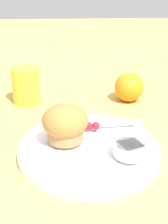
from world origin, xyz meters
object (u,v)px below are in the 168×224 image
object	(u,v)px
butter_knife	(96,125)
juice_glass	(26,85)
muffin	(65,123)
orange_fruit	(129,87)

from	to	relation	value
butter_knife	juice_glass	bearing A→B (deg)	126.51
muffin	orange_fruit	bearing A→B (deg)	54.65
butter_knife	orange_fruit	size ratio (longest dim) A/B	2.73
muffin	butter_knife	xyz separation A→B (m)	(0.06, 0.05, -0.03)
muffin	butter_knife	bearing A→B (deg)	39.54
muffin	orange_fruit	xyz separation A→B (m)	(0.15, 0.21, -0.02)
muffin	juice_glass	xyz separation A→B (m)	(-0.09, 0.22, -0.01)
juice_glass	orange_fruit	bearing A→B (deg)	-0.76
muffin	butter_knife	size ratio (longest dim) A/B	0.42
muffin	butter_knife	world-z (taller)	muffin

